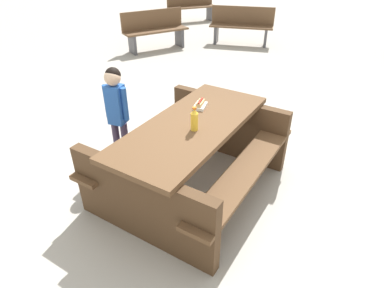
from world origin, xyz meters
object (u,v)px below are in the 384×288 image
at_px(soda_bottle, 194,120).
at_px(park_bench_far, 191,6).
at_px(park_bench_near, 242,25).
at_px(picnic_table, 192,151).
at_px(child_in_coat, 116,105).
at_px(hotdog_tray, 200,105).
at_px(park_bench_mid, 155,29).

height_order(soda_bottle, park_bench_far, soda_bottle).
distance_m(park_bench_near, park_bench_far, 2.90).
height_order(picnic_table, child_in_coat, child_in_coat).
bearing_deg(hotdog_tray, park_bench_near, 19.53).
bearing_deg(child_in_coat, park_bench_far, 25.89).
bearing_deg(hotdog_tray, park_bench_far, 32.43).
bearing_deg(picnic_table, park_bench_far, 31.82).
relative_size(soda_bottle, park_bench_near, 0.14).
distance_m(child_in_coat, park_bench_near, 5.42).
bearing_deg(park_bench_far, park_bench_near, -123.54).
bearing_deg(soda_bottle, park_bench_near, 19.89).
distance_m(picnic_table, park_bench_mid, 5.13).
distance_m(hotdog_tray, park_bench_mid, 4.83).
height_order(soda_bottle, park_bench_near, soda_bottle).
relative_size(picnic_table, park_bench_near, 1.16).
xyz_separation_m(hotdog_tray, park_bench_far, (6.60, 4.19, -0.33)).
distance_m(hotdog_tray, child_in_coat, 0.89).
xyz_separation_m(hotdog_tray, park_bench_mid, (3.53, 3.27, -0.33)).
relative_size(park_bench_mid, park_bench_far, 1.04).
bearing_deg(soda_bottle, park_bench_far, 31.96).
height_order(park_bench_mid, park_bench_far, same).
xyz_separation_m(soda_bottle, hotdog_tray, (0.42, 0.19, -0.07)).
xyz_separation_m(picnic_table, park_bench_near, (5.32, 1.88, 0.00)).
relative_size(picnic_table, hotdog_tray, 8.95).
bearing_deg(child_in_coat, hotdog_tray, -67.50).
relative_size(child_in_coat, park_bench_far, 0.77).
relative_size(soda_bottle, hotdog_tray, 1.10).
distance_m(hotdog_tray, park_bench_far, 7.82).
height_order(hotdog_tray, park_bench_near, park_bench_near).
bearing_deg(soda_bottle, picnic_table, 41.54).
height_order(soda_bottle, hotdog_tray, soda_bottle).
bearing_deg(picnic_table, child_in_coat, 90.69).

